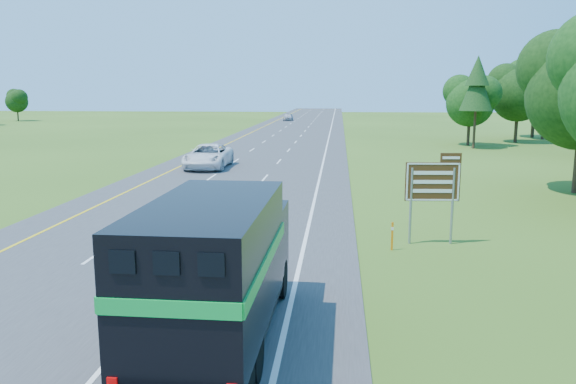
{
  "coord_description": "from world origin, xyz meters",
  "views": [
    {
      "loc": [
        6.75,
        -8.0,
        5.83
      ],
      "look_at": [
        4.73,
        14.33,
        1.77
      ],
      "focal_mm": 35.0,
      "sensor_mm": 36.0,
      "label": 1
    }
  ],
  "objects_px": {
    "horse_truck": "(217,267)",
    "far_car": "(288,117)",
    "white_suv": "(208,156)",
    "exit_sign": "(434,185)"
  },
  "relations": [
    {
      "from": "white_suv",
      "to": "far_car",
      "type": "xyz_separation_m",
      "value": [
        -0.09,
        68.73,
        -0.18
      ]
    },
    {
      "from": "white_suv",
      "to": "exit_sign",
      "type": "bearing_deg",
      "value": -57.04
    },
    {
      "from": "white_suv",
      "to": "far_car",
      "type": "distance_m",
      "value": 68.73
    },
    {
      "from": "far_car",
      "to": "exit_sign",
      "type": "relative_size",
      "value": 1.18
    },
    {
      "from": "white_suv",
      "to": "exit_sign",
      "type": "relative_size",
      "value": 1.82
    },
    {
      "from": "far_car",
      "to": "white_suv",
      "type": "bearing_deg",
      "value": -86.91
    },
    {
      "from": "horse_truck",
      "to": "far_car",
      "type": "xyz_separation_m",
      "value": [
        -7.27,
        98.47,
        -1.16
      ]
    },
    {
      "from": "horse_truck",
      "to": "exit_sign",
      "type": "relative_size",
      "value": 2.25
    },
    {
      "from": "horse_truck",
      "to": "far_car",
      "type": "height_order",
      "value": "horse_truck"
    },
    {
      "from": "horse_truck",
      "to": "white_suv",
      "type": "height_order",
      "value": "horse_truck"
    }
  ]
}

